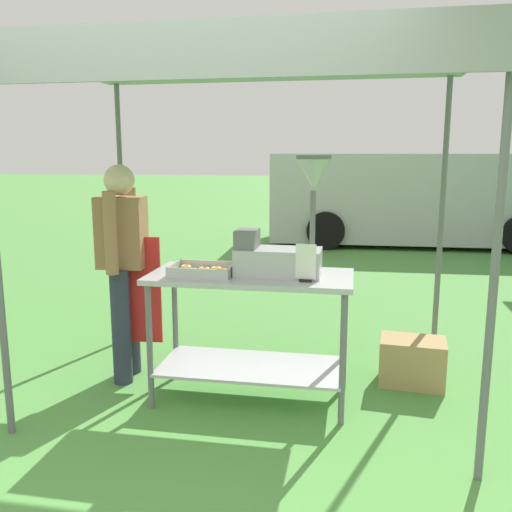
{
  "coord_description": "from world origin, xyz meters",
  "views": [
    {
      "loc": [
        0.94,
        -2.13,
        1.68
      ],
      "look_at": [
        0.27,
        1.57,
        0.98
      ],
      "focal_mm": 38.25,
      "sensor_mm": 36.0,
      "label": 1
    }
  ],
  "objects": [
    {
      "name": "ground_plane",
      "position": [
        0.0,
        6.0,
        0.0
      ],
      "size": [
        70.0,
        70.0,
        0.0
      ],
      "primitive_type": "plane",
      "color": "#519342"
    },
    {
      "name": "stall_canopy",
      "position": [
        0.27,
        1.47,
        2.23
      ],
      "size": [
        2.91,
        1.96,
        2.32
      ],
      "color": "slate",
      "rests_on": "ground"
    },
    {
      "name": "donut_cart",
      "position": [
        0.27,
        1.37,
        0.64
      ],
      "size": [
        1.36,
        0.62,
        0.89
      ],
      "color": "#B7B7BC",
      "rests_on": "ground"
    },
    {
      "name": "donut_tray",
      "position": [
        -0.04,
        1.28,
        0.92
      ],
      "size": [
        0.41,
        0.29,
        0.07
      ],
      "color": "#B7B7BC",
      "rests_on": "donut_cart"
    },
    {
      "name": "donut_fryer",
      "position": [
        0.5,
        1.36,
        1.14
      ],
      "size": [
        0.61,
        0.28,
        0.78
      ],
      "color": "#B7B7BC",
      "rests_on": "donut_cart"
    },
    {
      "name": "menu_sign",
      "position": [
        0.65,
        1.22,
        0.99
      ],
      "size": [
        0.13,
        0.05,
        0.24
      ],
      "color": "black",
      "rests_on": "donut_cart"
    },
    {
      "name": "vendor",
      "position": [
        -0.72,
        1.57,
        0.9
      ],
      "size": [
        0.46,
        0.54,
        1.61
      ],
      "color": "#2D3347",
      "rests_on": "ground"
    },
    {
      "name": "supply_crate",
      "position": [
        1.4,
        1.84,
        0.17
      ],
      "size": [
        0.5,
        0.37,
        0.34
      ],
      "color": "tan",
      "rests_on": "ground"
    },
    {
      "name": "van_silver",
      "position": [
        2.06,
        8.58,
        0.88
      ],
      "size": [
        5.39,
        2.23,
        1.69
      ],
      "color": "#BCBCC1",
      "rests_on": "ground"
    }
  ]
}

